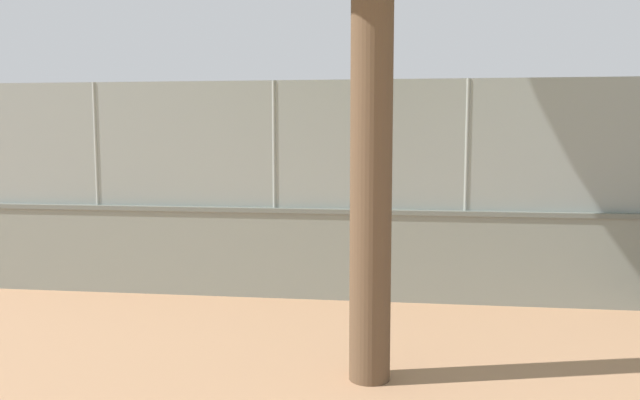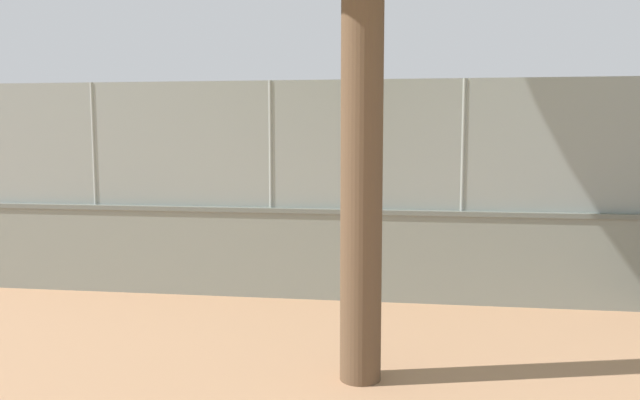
{
  "view_description": "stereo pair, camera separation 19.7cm",
  "coord_description": "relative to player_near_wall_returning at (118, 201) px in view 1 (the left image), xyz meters",
  "views": [
    {
      "loc": [
        -3.52,
        23.82,
        2.92
      ],
      "look_at": [
        -0.84,
        7.76,
        1.17
      ],
      "focal_mm": 35.85,
      "sensor_mm": 36.0,
      "label": 1
    },
    {
      "loc": [
        -3.71,
        23.78,
        2.92
      ],
      "look_at": [
        -0.84,
        7.76,
        1.17
      ],
      "focal_mm": 35.85,
      "sensor_mm": 36.0,
      "label": 2
    }
  ],
  "objects": [
    {
      "name": "player_crossing_court",
      "position": [
        -10.75,
        -1.16,
        -0.03
      ],
      "size": [
        0.68,
        0.97,
        1.52
      ],
      "color": "navy",
      "rests_on": "ground_plane"
    },
    {
      "name": "player_foreground_swinging",
      "position": [
        -5.61,
        -5.56,
        0.0
      ],
      "size": [
        0.71,
        1.05,
        1.57
      ],
      "color": "#B2B2B2",
      "rests_on": "ground_plane"
    },
    {
      "name": "ground_plane",
      "position": [
        -5.35,
        -6.54,
        -0.92
      ],
      "size": [
        260.0,
        260.0,
        0.0
      ],
      "primitive_type": "plane",
      "color": "tan"
    },
    {
      "name": "perimeter_wall",
      "position": [
        -7.89,
        6.38,
        -0.11
      ],
      "size": [
        23.4,
        1.1,
        1.59
      ],
      "color": "gray",
      "rests_on": "ground_plane"
    },
    {
      "name": "fence_panel_on_wall",
      "position": [
        -7.89,
        6.38,
        1.78
      ],
      "size": [
        22.99,
        0.83,
        2.2
      ],
      "color": "gray",
      "rests_on": "perimeter_wall"
    },
    {
      "name": "sports_ball",
      "position": [
        1.35,
        2.44,
        0.08
      ],
      "size": [
        0.07,
        0.07,
        0.07
      ],
      "primitive_type": "sphere",
      "color": "white"
    },
    {
      "name": "player_near_wall_returning",
      "position": [
        0.0,
        0.0,
        0.0
      ],
      "size": [
        1.17,
        0.74,
        1.56
      ],
      "color": "#B2B2B2",
      "rests_on": "ground_plane"
    }
  ]
}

